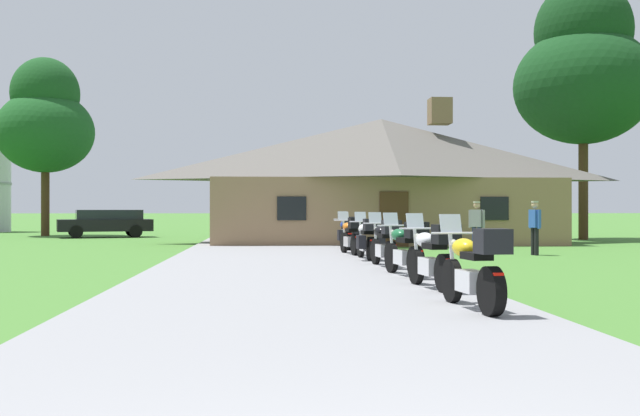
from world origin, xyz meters
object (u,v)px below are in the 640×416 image
(motorcycle_green_third_in_row, at_px, (406,249))
(parked_black_suv_far_left, at_px, (106,222))
(motorcycle_white_fifth_in_row, at_px, (367,239))
(motorcycle_black_fourth_in_row, at_px, (385,243))
(motorcycle_yellow_nearest_to_camera, at_px, (475,269))
(tree_right_of_lodge, at_px, (583,70))
(motorcycle_blue_farthest_in_row, at_px, (347,233))
(tree_left_far, at_px, (45,121))
(bystander_gray_shirt_near_lodge, at_px, (477,224))
(motorcycle_white_second_in_row, at_px, (433,257))
(motorcycle_orange_sixth_in_row, at_px, (351,236))
(bystander_blue_shirt_beside_signpost, at_px, (535,225))

(motorcycle_green_third_in_row, distance_m, parked_black_suv_far_left, 26.09)
(motorcycle_white_fifth_in_row, bearing_deg, motorcycle_black_fourth_in_row, -92.56)
(motorcycle_yellow_nearest_to_camera, relative_size, parked_black_suv_far_left, 0.42)
(parked_black_suv_far_left, bearing_deg, motorcycle_green_third_in_row, -171.85)
(motorcycle_black_fourth_in_row, xyz_separation_m, tree_right_of_lodge, (12.10, 16.72, 7.37))
(motorcycle_blue_farthest_in_row, xyz_separation_m, tree_left_far, (-14.56, 15.85, 5.58))
(motorcycle_blue_farthest_in_row, xyz_separation_m, bystander_gray_shirt_near_lodge, (4.03, -1.76, 0.34))
(motorcycle_white_second_in_row, height_order, motorcycle_orange_sixth_in_row, same)
(bystander_gray_shirt_near_lodge, xyz_separation_m, parked_black_suv_far_left, (-14.84, 15.08, -0.17))
(tree_right_of_lodge, bearing_deg, motorcycle_green_third_in_row, -122.11)
(motorcycle_white_second_in_row, height_order, bystander_gray_shirt_near_lodge, bystander_gray_shirt_near_lodge)
(motorcycle_green_third_in_row, bearing_deg, motorcycle_white_second_in_row, -99.69)
(motorcycle_black_fourth_in_row, xyz_separation_m, parked_black_suv_far_left, (-10.87, 21.21, 0.16))
(bystander_gray_shirt_near_lodge, distance_m, parked_black_suv_far_left, 21.16)
(motorcycle_orange_sixth_in_row, xyz_separation_m, bystander_gray_shirt_near_lodge, (4.21, 1.05, 0.33))
(motorcycle_green_third_in_row, xyz_separation_m, bystander_blue_shirt_beside_signpost, (5.50, 7.64, 0.33))
(motorcycle_orange_sixth_in_row, relative_size, bystander_gray_shirt_near_lodge, 1.23)
(tree_right_of_lodge, bearing_deg, tree_left_far, 165.27)
(motorcycle_yellow_nearest_to_camera, xyz_separation_m, bystander_blue_shirt_beside_signpost, (5.53, 12.87, 0.33))
(motorcycle_white_fifth_in_row, bearing_deg, motorcycle_yellow_nearest_to_camera, -93.46)
(motorcycle_orange_sixth_in_row, bearing_deg, parked_black_suv_far_left, 115.87)
(tree_right_of_lodge, bearing_deg, motorcycle_black_fourth_in_row, -125.88)
(motorcycle_yellow_nearest_to_camera, distance_m, tree_left_far, 35.13)
(motorcycle_orange_sixth_in_row, bearing_deg, motorcycle_blue_farthest_in_row, 78.80)
(motorcycle_white_second_in_row, height_order, bystander_blue_shirt_beside_signpost, bystander_blue_shirt_beside_signpost)
(motorcycle_yellow_nearest_to_camera, distance_m, bystander_blue_shirt_beside_signpost, 14.01)
(motorcycle_green_third_in_row, height_order, motorcycle_black_fourth_in_row, same)
(motorcycle_black_fourth_in_row, bearing_deg, motorcycle_white_fifth_in_row, 85.45)
(motorcycle_black_fourth_in_row, height_order, motorcycle_white_fifth_in_row, same)
(motorcycle_white_fifth_in_row, xyz_separation_m, motorcycle_blue_farthest_in_row, (0.01, 5.29, 0.00))
(parked_black_suv_far_left, bearing_deg, bystander_gray_shirt_near_lodge, -152.01)
(motorcycle_white_second_in_row, distance_m, motorcycle_black_fourth_in_row, 5.01)
(bystander_gray_shirt_near_lodge, height_order, parked_black_suv_far_left, bystander_gray_shirt_near_lodge)
(motorcycle_green_third_in_row, bearing_deg, bystander_gray_shirt_near_lodge, 55.79)
(bystander_blue_shirt_beside_signpost, bearing_deg, motorcycle_yellow_nearest_to_camera, -36.14)
(motorcycle_green_third_in_row, relative_size, tree_right_of_lodge, 0.17)
(motorcycle_white_second_in_row, bearing_deg, motorcycle_blue_farthest_in_row, 82.60)
(motorcycle_white_second_in_row, relative_size, motorcycle_green_third_in_row, 1.00)
(motorcycle_white_second_in_row, height_order, motorcycle_black_fourth_in_row, same)
(motorcycle_black_fourth_in_row, relative_size, bystander_blue_shirt_beside_signpost, 1.24)
(motorcycle_blue_farthest_in_row, bearing_deg, motorcycle_white_fifth_in_row, -92.60)
(tree_right_of_lodge, bearing_deg, motorcycle_orange_sixth_in_row, -136.65)
(motorcycle_blue_farthest_in_row, height_order, tree_right_of_lodge, tree_right_of_lodge)
(motorcycle_green_third_in_row, relative_size, bystander_blue_shirt_beside_signpost, 1.23)
(motorcycle_yellow_nearest_to_camera, distance_m, motorcycle_blue_farthest_in_row, 15.61)
(motorcycle_green_third_in_row, xyz_separation_m, tree_right_of_lodge, (12.06, 19.21, 7.37))
(motorcycle_white_second_in_row, xyz_separation_m, tree_left_far, (-14.65, 28.75, 5.57))
(motorcycle_white_second_in_row, bearing_deg, tree_right_of_lodge, 53.19)
(bystander_blue_shirt_beside_signpost, xyz_separation_m, tree_right_of_lodge, (6.56, 11.57, 7.04))
(motorcycle_white_fifth_in_row, distance_m, motorcycle_blue_farthest_in_row, 5.29)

